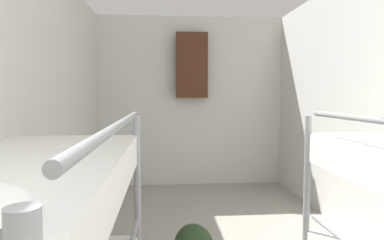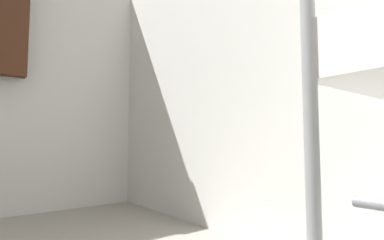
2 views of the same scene
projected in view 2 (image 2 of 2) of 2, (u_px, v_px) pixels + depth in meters
The scene contains 1 object.
wall_right at pixel (358, 38), 1.54m from camera, with size 0.06×5.17×2.41m.
Camera 2 is at (-0.26, 1.88, 0.66)m, focal length 28.00 mm.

